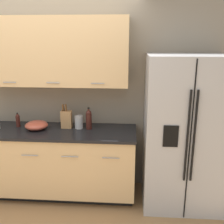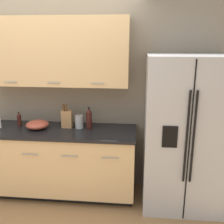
{
  "view_description": "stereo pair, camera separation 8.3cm",
  "coord_description": "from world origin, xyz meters",
  "px_view_note": "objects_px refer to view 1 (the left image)",
  "views": [
    {
      "loc": [
        1.11,
        -2.34,
        2.03
      ],
      "look_at": [
        0.88,
        0.73,
        1.15
      ],
      "focal_mm": 42.0,
      "sensor_mm": 36.0,
      "label": 1
    },
    {
      "loc": [
        1.19,
        -2.33,
        2.03
      ],
      "look_at": [
        0.88,
        0.73,
        1.15
      ],
      "focal_mm": 42.0,
      "sensor_mm": 36.0,
      "label": 2
    }
  ],
  "objects_px": {
    "wine_bottle": "(89,119)",
    "steel_canister": "(79,122)",
    "refrigerator": "(183,133)",
    "oil_bottle": "(18,120)",
    "mixing_bowl": "(37,125)",
    "knife_block": "(66,119)"
  },
  "relations": [
    {
      "from": "mixing_bowl",
      "to": "knife_block",
      "type": "bearing_deg",
      "value": 13.45
    },
    {
      "from": "refrigerator",
      "to": "mixing_bowl",
      "type": "distance_m",
      "value": 1.83
    },
    {
      "from": "oil_bottle",
      "to": "mixing_bowl",
      "type": "height_order",
      "value": "oil_bottle"
    },
    {
      "from": "oil_bottle",
      "to": "steel_canister",
      "type": "height_order",
      "value": "oil_bottle"
    },
    {
      "from": "knife_block",
      "to": "oil_bottle",
      "type": "xyz_separation_m",
      "value": [
        -0.64,
        -0.01,
        -0.03
      ]
    },
    {
      "from": "refrigerator",
      "to": "oil_bottle",
      "type": "bearing_deg",
      "value": 176.17
    },
    {
      "from": "knife_block",
      "to": "steel_canister",
      "type": "relative_size",
      "value": 1.75
    },
    {
      "from": "wine_bottle",
      "to": "steel_canister",
      "type": "relative_size",
      "value": 1.54
    },
    {
      "from": "refrigerator",
      "to": "wine_bottle",
      "type": "bearing_deg",
      "value": 173.9
    },
    {
      "from": "oil_bottle",
      "to": "wine_bottle",
      "type": "bearing_deg",
      "value": -1.0
    },
    {
      "from": "oil_bottle",
      "to": "steel_canister",
      "type": "relative_size",
      "value": 1.04
    },
    {
      "from": "refrigerator",
      "to": "steel_canister",
      "type": "bearing_deg",
      "value": 173.89
    },
    {
      "from": "refrigerator",
      "to": "steel_canister",
      "type": "relative_size",
      "value": 10.17
    },
    {
      "from": "steel_canister",
      "to": "wine_bottle",
      "type": "bearing_deg",
      "value": -6.21
    },
    {
      "from": "wine_bottle",
      "to": "steel_canister",
      "type": "distance_m",
      "value": 0.14
    },
    {
      "from": "wine_bottle",
      "to": "steel_canister",
      "type": "bearing_deg",
      "value": 173.79
    },
    {
      "from": "wine_bottle",
      "to": "knife_block",
      "type": "bearing_deg",
      "value": 175.7
    },
    {
      "from": "steel_canister",
      "to": "mixing_bowl",
      "type": "distance_m",
      "value": 0.54
    },
    {
      "from": "mixing_bowl",
      "to": "oil_bottle",
      "type": "bearing_deg",
      "value": 163.45
    },
    {
      "from": "steel_canister",
      "to": "mixing_bowl",
      "type": "relative_size",
      "value": 0.63
    },
    {
      "from": "refrigerator",
      "to": "oil_bottle",
      "type": "height_order",
      "value": "refrigerator"
    },
    {
      "from": "refrigerator",
      "to": "knife_block",
      "type": "distance_m",
      "value": 1.47
    }
  ]
}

